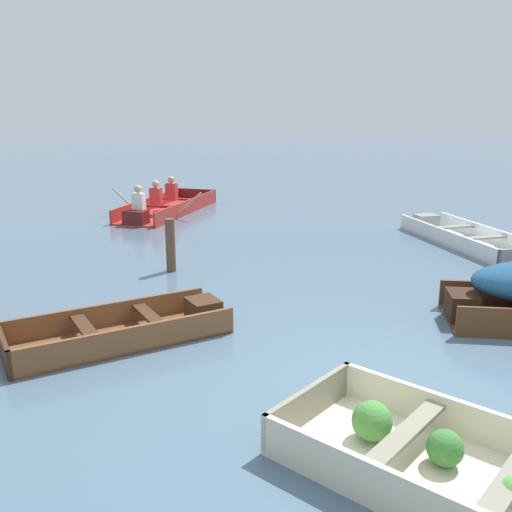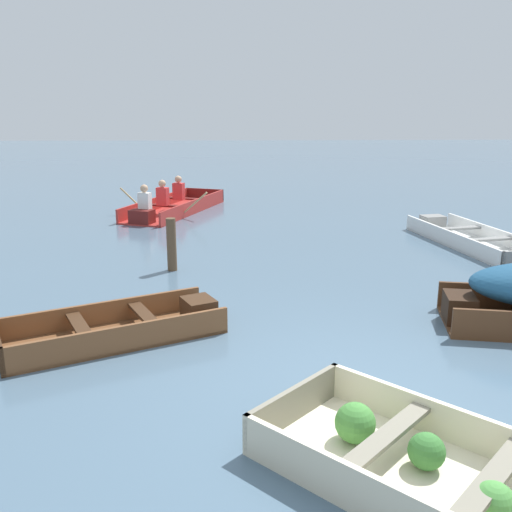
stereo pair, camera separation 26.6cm
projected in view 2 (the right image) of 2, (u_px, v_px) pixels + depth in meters
ground_plane at (365, 396)px, 5.47m from camera, size 80.00×80.00×0.00m
dinghy_cream_foreground at (443, 475)px, 4.08m from camera, size 2.76×2.73×0.37m
skiff_white_near_moored at (468, 239)px, 11.39m from camera, size 1.70×3.50×0.32m
skiff_wooden_brown_far_moored at (123, 328)px, 6.82m from camera, size 2.71×1.97×0.32m
rowboat_red_with_crew at (171, 206)px, 14.49m from camera, size 2.58×3.94×0.91m
mooring_post at (172, 245)px, 9.48m from camera, size 0.16×0.16×0.89m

